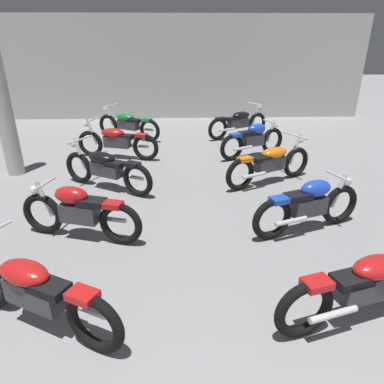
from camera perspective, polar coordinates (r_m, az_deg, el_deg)
back_wall at (r=13.50m, az=-1.52°, el=19.64°), size 13.42×0.24×3.60m
support_pillar at (r=8.48m, az=-28.77°, el=12.86°), size 0.36×0.36×3.20m
motorcycle_left_row_1 at (r=4.03m, az=-24.46°, el=-14.52°), size 1.98×1.14×0.97m
motorcycle_left_row_2 at (r=5.44m, az=-18.03°, el=-3.02°), size 1.92×0.71×0.88m
motorcycle_left_row_3 at (r=7.13m, az=-13.92°, el=3.85°), size 1.93×1.20×0.97m
motorcycle_left_row_4 at (r=9.01m, az=-12.25°, el=8.20°), size 2.12×0.84×0.97m
motorcycle_left_row_5 at (r=10.80m, az=-10.46°, el=10.93°), size 1.97×1.15×0.97m
motorcycle_right_row_1 at (r=4.20m, az=26.84°, el=-13.38°), size 2.11×0.88×0.97m
motorcycle_right_row_2 at (r=5.68m, az=18.61°, el=-1.95°), size 1.89×0.79×0.88m
motorcycle_right_row_3 at (r=7.40m, az=12.72°, el=4.71°), size 1.99×1.13×0.97m
motorcycle_right_row_4 at (r=9.08m, az=10.01°, el=8.53°), size 1.81×0.99×0.88m
motorcycle_right_row_5 at (r=10.93m, az=7.64°, el=11.26°), size 1.96×1.16×0.97m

